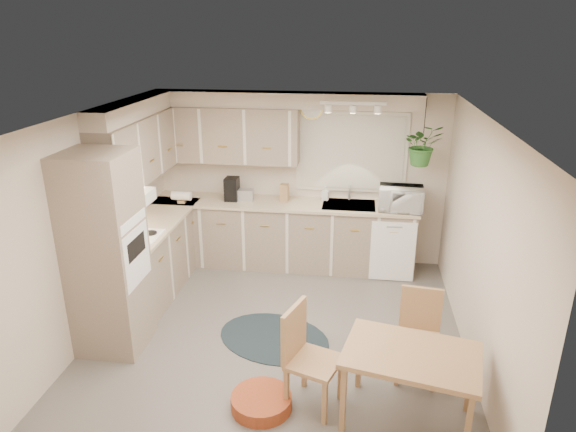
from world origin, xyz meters
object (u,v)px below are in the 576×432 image
at_px(chair_back, 418,338).
at_px(braided_rug, 274,338).
at_px(dining_table, 408,387).
at_px(pet_bed, 261,402).
at_px(microwave, 401,196).
at_px(chair_left, 315,359).

distance_m(chair_back, braided_rug, 1.59).
height_order(dining_table, pet_bed, dining_table).
bearing_deg(braided_rug, microwave, 51.49).
bearing_deg(chair_left, braided_rug, -132.24).
bearing_deg(braided_rug, pet_bed, -86.50).
bearing_deg(braided_rug, chair_back, -17.40).
bearing_deg(chair_back, chair_left, 35.72).
xyz_separation_m(chair_left, braided_rug, (-0.52, 0.97, -0.47)).
xyz_separation_m(chair_left, microwave, (0.87, 2.73, 0.66)).
relative_size(chair_back, microwave, 1.56).
relative_size(dining_table, chair_back, 1.25).
relative_size(chair_left, pet_bed, 1.74).
height_order(braided_rug, microwave, microwave).
relative_size(braided_rug, microwave, 2.22).
bearing_deg(pet_bed, chair_back, 24.22).
bearing_deg(dining_table, chair_left, 173.23).
xyz_separation_m(chair_back, pet_bed, (-1.40, -0.63, -0.38)).
bearing_deg(chair_back, microwave, -81.28).
distance_m(dining_table, pet_bed, 1.29).
relative_size(dining_table, braided_rug, 0.88).
distance_m(chair_left, microwave, 2.94).
bearing_deg(dining_table, microwave, 88.63).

